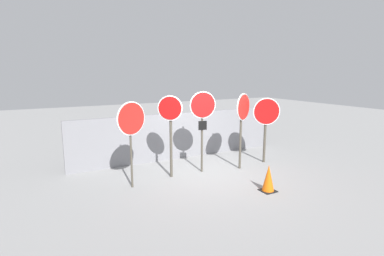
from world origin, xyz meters
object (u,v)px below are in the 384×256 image
(stop_sign_1, at_px, (170,120))
(stop_sign_4, at_px, (266,117))
(stop_sign_2, at_px, (203,112))
(stop_sign_3, at_px, (243,114))
(traffic_cone_0, at_px, (268,178))
(stop_sign_0, at_px, (131,123))

(stop_sign_1, bearing_deg, stop_sign_4, 31.47)
(stop_sign_2, bearing_deg, stop_sign_1, -170.01)
(stop_sign_2, relative_size, stop_sign_3, 1.04)
(stop_sign_4, distance_m, traffic_cone_0, 2.70)
(stop_sign_1, bearing_deg, stop_sign_0, -133.49)
(stop_sign_0, distance_m, stop_sign_4, 4.41)
(stop_sign_1, xyz_separation_m, traffic_cone_0, (1.70, -2.04, -1.29))
(stop_sign_4, height_order, traffic_cone_0, stop_sign_4)
(stop_sign_3, height_order, traffic_cone_0, stop_sign_3)
(stop_sign_2, height_order, stop_sign_4, stop_sign_2)
(stop_sign_2, xyz_separation_m, stop_sign_4, (2.26, -0.12, -0.29))
(stop_sign_0, relative_size, stop_sign_4, 1.05)
(stop_sign_3, relative_size, traffic_cone_0, 3.41)
(stop_sign_2, bearing_deg, traffic_cone_0, -58.98)
(stop_sign_4, bearing_deg, stop_sign_0, -152.57)
(stop_sign_1, relative_size, traffic_cone_0, 3.41)
(stop_sign_4, bearing_deg, stop_sign_1, -156.58)
(stop_sign_3, xyz_separation_m, stop_sign_4, (1.06, 0.16, -0.19))
(stop_sign_2, xyz_separation_m, traffic_cone_0, (0.71, -2.01, -1.44))
(stop_sign_1, distance_m, stop_sign_4, 3.25)
(stop_sign_3, distance_m, traffic_cone_0, 2.24)
(stop_sign_4, bearing_deg, traffic_cone_0, -103.28)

